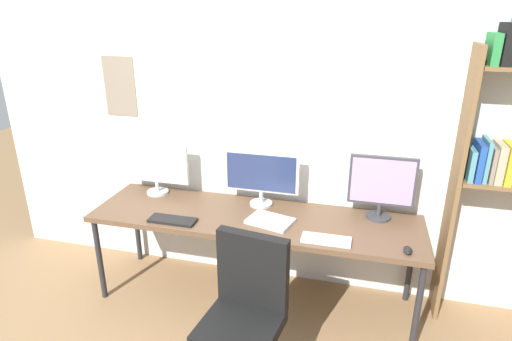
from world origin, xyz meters
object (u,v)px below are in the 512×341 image
(monitor_right, at_px, (382,185))
(keyboard_right, at_px, (326,240))
(desk, at_px, (254,222))
(monitor_center, at_px, (261,175))
(laptop_closed, at_px, (270,221))
(computer_mouse, at_px, (408,250))
(monitor_left, at_px, (156,165))
(keyboard_left, at_px, (173,220))
(office_chair, at_px, (244,331))

(monitor_right, relative_size, keyboard_right, 1.46)
(desk, bearing_deg, monitor_center, 90.00)
(desk, bearing_deg, laptop_closed, -25.49)
(computer_mouse, height_order, laptop_closed, computer_mouse)
(desk, height_order, laptop_closed, laptop_closed)
(desk, bearing_deg, monitor_left, 166.73)
(monitor_center, height_order, computer_mouse, monitor_center)
(keyboard_left, xyz_separation_m, laptop_closed, (0.70, 0.16, 0.00))
(office_chair, height_order, laptop_closed, office_chair)
(monitor_right, xyz_separation_m, computer_mouse, (0.18, -0.45, -0.25))
(keyboard_left, bearing_deg, keyboard_right, 0.00)
(monitor_left, xyz_separation_m, laptop_closed, (1.04, -0.28, -0.24))
(computer_mouse, bearing_deg, desk, 167.47)
(office_chair, relative_size, computer_mouse, 10.31)
(desk, xyz_separation_m, monitor_center, (0.00, 0.21, 0.30))
(monitor_center, relative_size, keyboard_left, 1.69)
(desk, bearing_deg, office_chair, -79.38)
(office_chair, relative_size, keyboard_right, 2.99)
(monitor_right, distance_m, computer_mouse, 0.55)
(keyboard_left, bearing_deg, monitor_right, 16.85)
(office_chair, xyz_separation_m, computer_mouse, (0.92, 0.58, 0.35))
(monitor_right, bearing_deg, keyboard_left, -163.15)
(computer_mouse, bearing_deg, monitor_left, 167.13)
(monitor_right, height_order, laptop_closed, monitor_right)
(monitor_left, relative_size, computer_mouse, 5.91)
(monitor_left, distance_m, monitor_right, 1.80)
(monitor_center, bearing_deg, monitor_left, 180.00)
(office_chair, xyz_separation_m, monitor_right, (0.75, 1.04, 0.60))
(laptop_closed, bearing_deg, monitor_left, -179.97)
(monitor_left, bearing_deg, desk, -13.27)
(keyboard_left, relative_size, keyboard_right, 1.06)
(desk, relative_size, office_chair, 2.50)
(desk, xyz_separation_m, keyboard_right, (0.56, -0.23, 0.06))
(monitor_center, distance_m, keyboard_right, 0.75)
(monitor_left, height_order, monitor_right, monitor_right)
(monitor_center, height_order, keyboard_left, monitor_center)
(office_chair, distance_m, computer_mouse, 1.15)
(monitor_center, xyz_separation_m, computer_mouse, (1.08, -0.45, -0.23))
(desk, relative_size, monitor_left, 4.36)
(office_chair, xyz_separation_m, keyboard_right, (0.41, 0.59, 0.35))
(monitor_center, relative_size, monitor_right, 1.23)
(monitor_left, relative_size, keyboard_left, 1.62)
(monitor_left, distance_m, keyboard_left, 0.61)
(monitor_center, xyz_separation_m, keyboard_right, (0.56, -0.44, -0.24))
(office_chair, height_order, monitor_center, monitor_center)
(monitor_right, distance_m, laptop_closed, 0.85)
(monitor_left, relative_size, laptop_closed, 1.77)
(desk, relative_size, keyboard_right, 7.47)
(desk, relative_size, keyboard_left, 7.05)
(laptop_closed, bearing_deg, monitor_right, 35.04)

